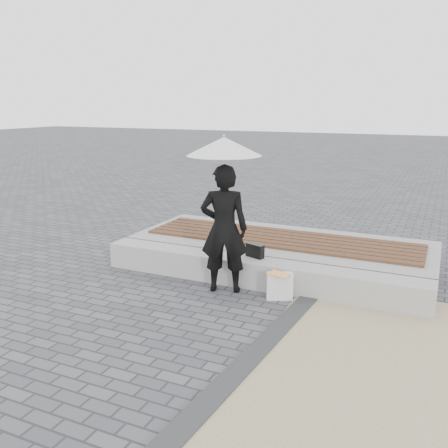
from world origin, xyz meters
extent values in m
plane|color=#515055|center=(0.00, 0.00, 0.00)|extent=(80.00, 80.00, 0.00)
cube|color=#313133|center=(0.75, -0.50, 0.02)|extent=(0.61, 5.20, 0.04)
cube|color=#9C9B97|center=(0.00, 1.60, 0.20)|extent=(5.00, 0.45, 0.40)
cube|color=#A3A39E|center=(0.00, 2.80, 0.20)|extent=(5.00, 2.00, 0.40)
imported|color=black|center=(-0.34, 1.21, 0.93)|extent=(0.79, 0.65, 1.85)
cylinder|color=silver|center=(-0.34, 1.21, 1.45)|extent=(0.02, 0.02, 1.03)
cone|color=silver|center=(-0.34, 1.21, 2.09)|extent=(1.03, 1.03, 0.25)
sphere|color=silver|center=(-0.34, 1.21, 2.23)|extent=(0.03, 0.03, 0.03)
cube|color=black|center=(-0.05, 1.71, 0.50)|extent=(0.31, 0.20, 0.21)
cube|color=white|center=(0.50, 1.24, 0.19)|extent=(0.39, 0.28, 0.38)
cube|color=#FA3947|center=(0.50, 1.19, 0.38)|extent=(0.33, 0.27, 0.01)
camera|label=1|loc=(2.45, -4.86, 2.67)|focal=39.05mm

